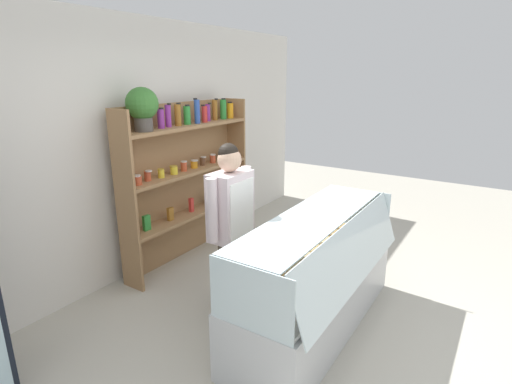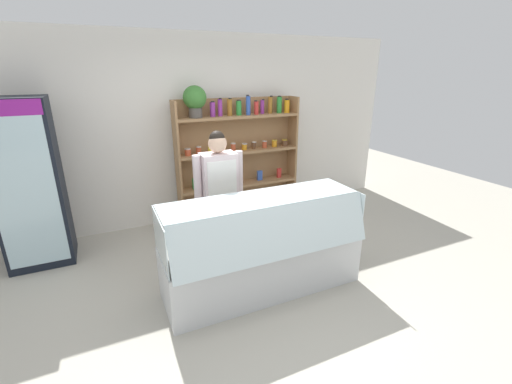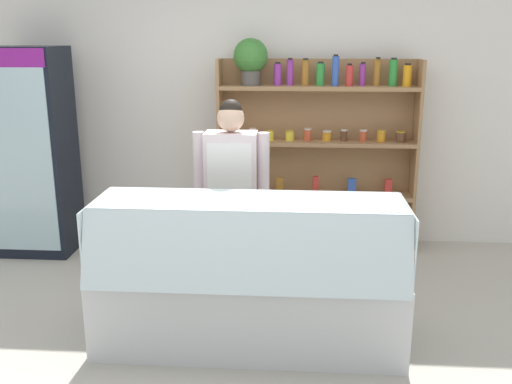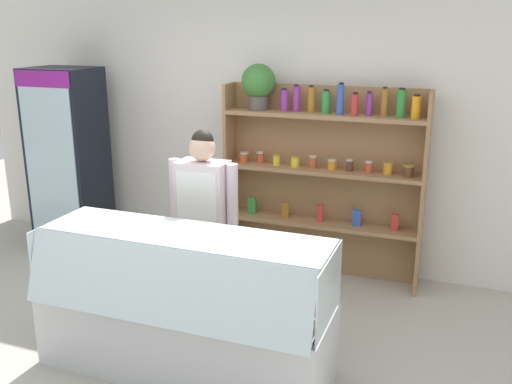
{
  "view_description": "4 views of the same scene",
  "coord_description": "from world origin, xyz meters",
  "px_view_note": "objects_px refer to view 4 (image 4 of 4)",
  "views": [
    {
      "loc": [
        -2.7,
        -1.23,
        2.13
      ],
      "look_at": [
        -0.02,
        0.5,
        1.18
      ],
      "focal_mm": 28.0,
      "sensor_mm": 36.0,
      "label": 1
    },
    {
      "loc": [
        -1.24,
        -2.81,
        2.2
      ],
      "look_at": [
        0.28,
        0.47,
        0.9
      ],
      "focal_mm": 24.0,
      "sensor_mm": 36.0,
      "label": 2
    },
    {
      "loc": [
        0.42,
        -3.49,
        2.04
      ],
      "look_at": [
        0.13,
        0.73,
        0.87
      ],
      "focal_mm": 40.0,
      "sensor_mm": 36.0,
      "label": 3
    },
    {
      "loc": [
        1.83,
        -3.15,
        2.35
      ],
      "look_at": [
        0.43,
        0.59,
        1.17
      ],
      "focal_mm": 40.0,
      "sensor_mm": 36.0,
      "label": 4
    }
  ],
  "objects_px": {
    "drinks_fridge": "(69,162)",
    "deli_display_case": "(185,328)",
    "shelving_unit": "(313,159)",
    "shop_clerk": "(204,211)"
  },
  "relations": [
    {
      "from": "drinks_fridge",
      "to": "shop_clerk",
      "type": "relative_size",
      "value": 1.23
    },
    {
      "from": "drinks_fridge",
      "to": "deli_display_case",
      "type": "bearing_deg",
      "value": -36.67
    },
    {
      "from": "drinks_fridge",
      "to": "shop_clerk",
      "type": "bearing_deg",
      "value": -23.76
    },
    {
      "from": "shelving_unit",
      "to": "shop_clerk",
      "type": "relative_size",
      "value": 1.27
    },
    {
      "from": "drinks_fridge",
      "to": "deli_display_case",
      "type": "height_order",
      "value": "drinks_fridge"
    },
    {
      "from": "drinks_fridge",
      "to": "shop_clerk",
      "type": "distance_m",
      "value": 2.15
    },
    {
      "from": "deli_display_case",
      "to": "shop_clerk",
      "type": "bearing_deg",
      "value": 104.49
    },
    {
      "from": "drinks_fridge",
      "to": "shelving_unit",
      "type": "height_order",
      "value": "shelving_unit"
    },
    {
      "from": "drinks_fridge",
      "to": "shelving_unit",
      "type": "relative_size",
      "value": 0.96
    },
    {
      "from": "shelving_unit",
      "to": "shop_clerk",
      "type": "xyz_separation_m",
      "value": [
        -0.59,
        -1.13,
        -0.23
      ]
    }
  ]
}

